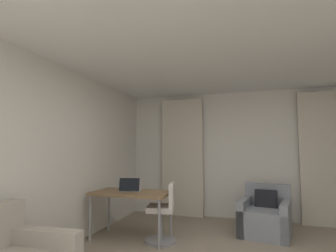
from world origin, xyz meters
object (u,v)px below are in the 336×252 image
at_px(armchair, 266,217).
at_px(desk_chair, 163,216).
at_px(laptop, 130,188).
at_px(desk, 132,196).

relative_size(armchair, desk_chair, 1.12).
relative_size(armchair, laptop, 2.69).
bearing_deg(desk, desk_chair, 2.55).
bearing_deg(desk, armchair, 23.35).
bearing_deg(armchair, desk_chair, -150.49).
xyz_separation_m(armchair, desk_chair, (-1.51, -0.86, 0.12)).
height_order(desk, laptop, laptop).
relative_size(desk_chair, laptop, 2.39).
height_order(desk, desk_chair, desk_chair).
height_order(desk_chair, laptop, laptop).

